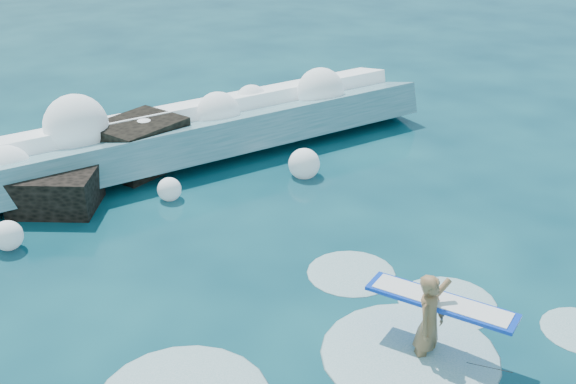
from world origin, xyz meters
The scene contains 6 objects.
ground centered at (0.00, 0.00, 0.00)m, with size 200.00×200.00×0.00m, color #07303F.
breaking_wave centered at (-0.50, 7.78, 0.58)m, with size 19.14×2.93×1.65m.
rock_cluster centered at (-2.71, 7.21, 0.49)m, with size 8.40×3.60×1.54m.
surfer_with_board centered at (1.40, -2.64, 0.70)m, with size 1.66×3.00×1.89m.
wave_spray centered at (-0.92, 7.66, 1.06)m, with size 15.05×4.71×2.25m.
surf_foam centered at (0.14, -2.14, 0.00)m, with size 9.05×6.07×0.16m.
Camera 1 is at (-6.15, -9.77, 7.94)m, focal length 45.00 mm.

